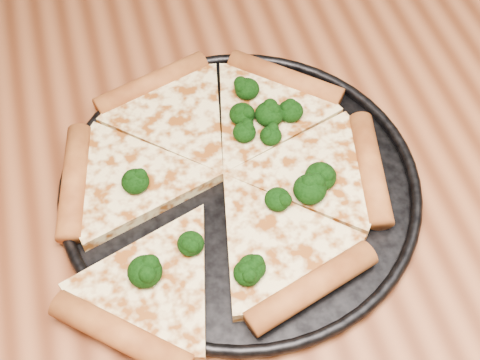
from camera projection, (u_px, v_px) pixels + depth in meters
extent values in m
cube|color=brown|center=(276.00, 226.00, 0.68)|extent=(1.20, 0.90, 0.04)
cube|color=brown|center=(480.00, 96.00, 1.29)|extent=(0.06, 0.06, 0.71)
cylinder|color=black|center=(240.00, 187.00, 0.68)|extent=(0.35, 0.35, 0.01)
torus|color=black|center=(240.00, 183.00, 0.68)|extent=(0.36, 0.36, 0.01)
cylinder|color=#BC672F|center=(285.00, 79.00, 0.75)|extent=(0.11, 0.11, 0.03)
cylinder|color=#BC672F|center=(152.00, 84.00, 0.75)|extent=(0.13, 0.06, 0.03)
cylinder|color=#BC672F|center=(75.00, 182.00, 0.67)|extent=(0.05, 0.13, 0.03)
cylinder|color=#BC672F|center=(121.00, 335.00, 0.58)|extent=(0.11, 0.11, 0.03)
cylinder|color=#BC672F|center=(312.00, 287.00, 0.60)|extent=(0.13, 0.06, 0.03)
cylinder|color=#BC672F|center=(370.00, 169.00, 0.68)|extent=(0.05, 0.13, 0.03)
ellipsoid|color=black|center=(135.00, 181.00, 0.66)|extent=(0.03, 0.03, 0.02)
ellipsoid|color=black|center=(290.00, 111.00, 0.71)|extent=(0.03, 0.03, 0.02)
ellipsoid|color=black|center=(310.00, 189.00, 0.65)|extent=(0.03, 0.03, 0.02)
ellipsoid|color=black|center=(269.00, 114.00, 0.71)|extent=(0.03, 0.03, 0.02)
ellipsoid|color=black|center=(252.00, 267.00, 0.60)|extent=(0.03, 0.03, 0.02)
ellipsoid|color=black|center=(191.00, 243.00, 0.62)|extent=(0.02, 0.02, 0.02)
ellipsoid|color=black|center=(145.00, 272.00, 0.60)|extent=(0.03, 0.03, 0.02)
ellipsoid|color=black|center=(271.00, 136.00, 0.69)|extent=(0.02, 0.02, 0.02)
ellipsoid|color=black|center=(321.00, 176.00, 0.66)|extent=(0.03, 0.03, 0.02)
ellipsoid|color=black|center=(247.00, 273.00, 0.60)|extent=(0.03, 0.03, 0.02)
ellipsoid|color=black|center=(244.00, 132.00, 0.69)|extent=(0.02, 0.02, 0.02)
ellipsoid|color=black|center=(247.00, 89.00, 0.73)|extent=(0.03, 0.03, 0.02)
ellipsoid|color=black|center=(278.00, 199.00, 0.65)|extent=(0.03, 0.03, 0.02)
ellipsoid|color=black|center=(242.00, 114.00, 0.71)|extent=(0.03, 0.03, 0.02)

